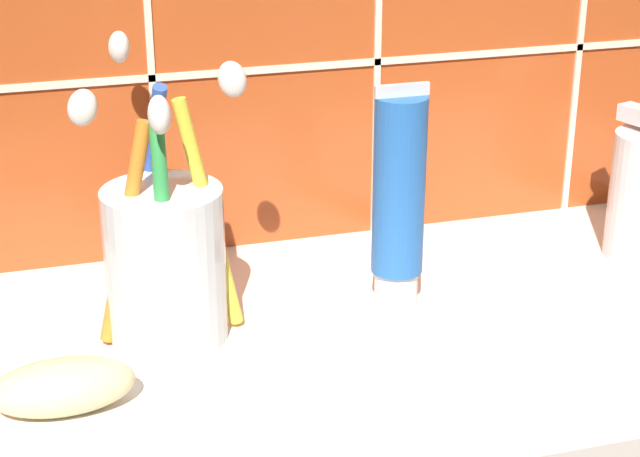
% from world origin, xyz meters
% --- Properties ---
extents(sink_counter, '(0.66, 0.32, 0.02)m').
position_xyz_m(sink_counter, '(0.00, 0.00, 0.01)').
color(sink_counter, silver).
rests_on(sink_counter, ground).
extents(toothbrush_cup, '(0.11, 0.14, 0.18)m').
position_xyz_m(toothbrush_cup, '(-0.16, 0.03, 0.08)').
color(toothbrush_cup, silver).
rests_on(toothbrush_cup, sink_counter).
extents(toothpaste_tube, '(0.04, 0.03, 0.15)m').
position_xyz_m(toothpaste_tube, '(-0.01, 0.03, 0.10)').
color(toothpaste_tube, white).
rests_on(toothpaste_tube, sink_counter).
extents(soap_bar, '(0.08, 0.04, 0.03)m').
position_xyz_m(soap_bar, '(-0.23, -0.04, 0.04)').
color(soap_bar, beige).
rests_on(soap_bar, sink_counter).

